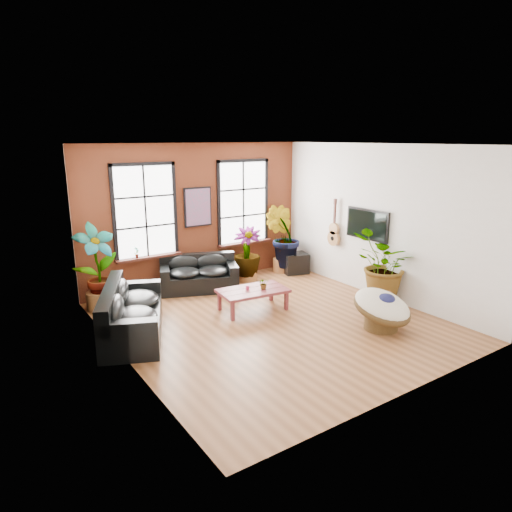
{
  "coord_description": "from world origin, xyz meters",
  "views": [
    {
      "loc": [
        -5.1,
        -6.95,
        3.63
      ],
      "look_at": [
        0.0,
        0.6,
        1.25
      ],
      "focal_mm": 32.0,
      "sensor_mm": 36.0,
      "label": 1
    }
  ],
  "objects": [
    {
      "name": "coffee_table",
      "position": [
        0.03,
        0.77,
        0.41
      ],
      "size": [
        1.53,
        0.98,
        0.56
      ],
      "rotation": [
        0.0,
        0.0,
        -0.11
      ],
      "color": "maroon",
      "rests_on": "ground"
    },
    {
      "name": "sofa_left",
      "position": [
        -2.6,
        1.0,
        0.43
      ],
      "size": [
        1.87,
        2.59,
        0.94
      ],
      "rotation": [
        0.0,
        0.0,
        1.16
      ],
      "color": "black",
      "rests_on": "ground"
    },
    {
      "name": "floor_plant_mid",
      "position": [
        1.09,
        2.63,
        0.77
      ],
      "size": [
        0.99,
        0.99,
        1.26
      ],
      "primitive_type": "imported",
      "rotation": [
        0.0,
        0.0,
        5.61
      ],
      "color": "#133F10",
      "rests_on": "ground"
    },
    {
      "name": "floor_plant_back_right",
      "position": [
        2.32,
        2.72,
        0.99
      ],
      "size": [
        1.17,
        1.18,
        1.68
      ],
      "primitive_type": "imported",
      "rotation": [
        0.0,
        0.0,
        2.31
      ],
      "color": "#133F10",
      "rests_on": "ground"
    },
    {
      "name": "pot_back_right",
      "position": [
        2.34,
        2.76,
        0.18
      ],
      "size": [
        0.66,
        0.66,
        0.37
      ],
      "rotation": [
        0.0,
        0.0,
        -0.4
      ],
      "color": "#A26735",
      "rests_on": "ground"
    },
    {
      "name": "poster",
      "position": [
        0.0,
        3.18,
        1.95
      ],
      "size": [
        0.74,
        0.06,
        0.98
      ],
      "color": "black",
      "rests_on": "room"
    },
    {
      "name": "pot_back_left",
      "position": [
        -2.7,
        2.72,
        0.19
      ],
      "size": [
        0.59,
        0.59,
        0.38
      ],
      "rotation": [
        0.0,
        0.0,
        -0.14
      ],
      "color": "#A26735",
      "rests_on": "ground"
    },
    {
      "name": "sill_plant_left",
      "position": [
        -1.65,
        3.13,
        1.04
      ],
      "size": [
        0.17,
        0.17,
        0.27
      ],
      "primitive_type": "imported",
      "rotation": [
        0.0,
        0.0,
        0.79
      ],
      "color": "#133F10",
      "rests_on": "room"
    },
    {
      "name": "floor_plant_right_wall",
      "position": [
        2.63,
        -0.54,
        0.9
      ],
      "size": [
        1.54,
        1.4,
        1.48
      ],
      "primitive_type": "imported",
      "rotation": [
        0.0,
        0.0,
        3.34
      ],
      "color": "#133F10",
      "rests_on": "ground"
    },
    {
      "name": "sofa_back",
      "position": [
        -0.3,
        2.66,
        0.38
      ],
      "size": [
        2.04,
        1.52,
        0.85
      ],
      "rotation": [
        0.0,
        0.0,
        -0.38
      ],
      "color": "black",
      "rests_on": "ground"
    },
    {
      "name": "table_plant",
      "position": [
        0.25,
        0.67,
        0.59
      ],
      "size": [
        0.26,
        0.24,
        0.25
      ],
      "primitive_type": "imported",
      "rotation": [
        0.0,
        0.0,
        -0.21
      ],
      "color": "#133F10",
      "rests_on": "coffee_table"
    },
    {
      "name": "floor_plant_back_left",
      "position": [
        -2.67,
        2.7,
        1.02
      ],
      "size": [
        1.03,
        0.81,
        1.74
      ],
      "primitive_type": "imported",
      "rotation": [
        0.0,
        0.0,
        0.22
      ],
      "color": "#133F10",
      "rests_on": "ground"
    },
    {
      "name": "papasan_chair",
      "position": [
        1.54,
        -1.47,
        0.43
      ],
      "size": [
        1.37,
        1.38,
        0.85
      ],
      "rotation": [
        0.0,
        0.0,
        0.26
      ],
      "color": "#4E381B",
      "rests_on": "ground"
    },
    {
      "name": "media_box",
      "position": [
        2.55,
        2.45,
        0.27
      ],
      "size": [
        0.78,
        0.7,
        0.55
      ],
      "rotation": [
        0.0,
        0.0,
        -0.27
      ],
      "color": "black",
      "rests_on": "ground"
    },
    {
      "name": "room",
      "position": [
        0.0,
        0.15,
        1.75
      ],
      "size": [
        6.04,
        6.54,
        3.54
      ],
      "color": "brown",
      "rests_on": "ground"
    },
    {
      "name": "sill_plant_right",
      "position": [
        1.7,
        3.13,
        1.04
      ],
      "size": [
        0.19,
        0.19,
        0.27
      ],
      "primitive_type": "imported",
      "rotation": [
        0.0,
        0.0,
        3.49
      ],
      "color": "#133F10",
      "rests_on": "room"
    },
    {
      "name": "pot_right_wall",
      "position": [
        2.63,
        -0.55,
        0.2
      ],
      "size": [
        0.68,
        0.68,
        0.41
      ],
      "rotation": [
        0.0,
        0.0,
        -0.25
      ],
      "color": "#A26735",
      "rests_on": "ground"
    },
    {
      "name": "pot_mid",
      "position": [
        1.11,
        2.63,
        0.18
      ],
      "size": [
        0.55,
        0.55,
        0.35
      ],
      "rotation": [
        0.0,
        0.0,
        0.13
      ],
      "color": "#A26735",
      "rests_on": "ground"
    },
    {
      "name": "tv_wall_unit",
      "position": [
        2.93,
        0.6,
        1.54
      ],
      "size": [
        0.13,
        1.86,
        1.2
      ],
      "color": "black",
      "rests_on": "room"
    }
  ]
}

